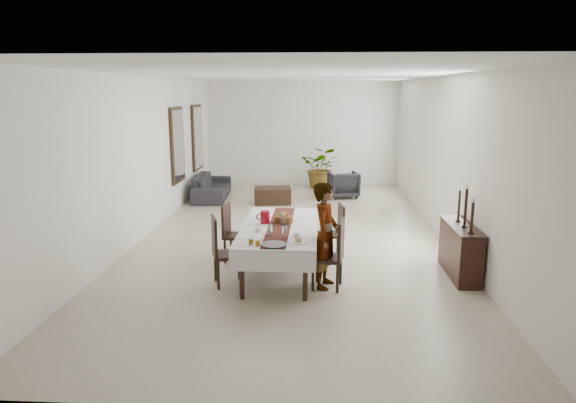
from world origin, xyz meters
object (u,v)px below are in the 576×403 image
Objects in this scene: dining_table_top at (280,228)px; red_pitcher at (265,217)px; woman at (325,235)px; sofa at (212,186)px; sideboard_body at (460,251)px.

dining_table_top is 0.33m from red_pitcher.
woman is 7.13m from sofa.
red_pitcher is at bearing 149.04° from dining_table_top.
sideboard_body is at bearing 0.41° from dining_table_top.
red_pitcher reaches higher than dining_table_top.
sofa is (-2.31, 5.83, -0.42)m from dining_table_top.
woman is at bearing -39.34° from dining_table_top.
sideboard_body is at bearing -2.68° from red_pitcher.
red_pitcher reaches higher than sofa.
red_pitcher is 6.07m from sofa.
woman reaches higher than red_pitcher.
sideboard_body is at bearing -142.37° from sofa.
sofa is at bearing 131.72° from sideboard_body.
dining_table_top reaches higher than sofa.
dining_table_top is 1.12× the size of sofa.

